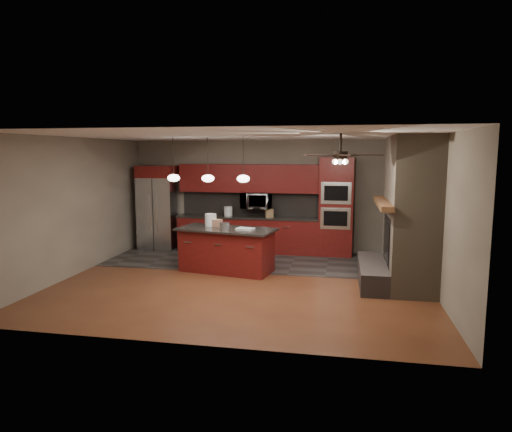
% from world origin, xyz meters
% --- Properties ---
extents(ground, '(7.00, 7.00, 0.00)m').
position_xyz_m(ground, '(0.00, 0.00, 0.00)').
color(ground, brown).
rests_on(ground, ground).
extents(ceiling, '(7.00, 6.00, 0.02)m').
position_xyz_m(ceiling, '(0.00, 0.00, 2.80)').
color(ceiling, white).
rests_on(ceiling, back_wall).
extents(back_wall, '(7.00, 0.02, 2.80)m').
position_xyz_m(back_wall, '(0.00, 3.00, 1.40)').
color(back_wall, gray).
rests_on(back_wall, ground).
extents(right_wall, '(0.02, 6.00, 2.80)m').
position_xyz_m(right_wall, '(3.50, 0.00, 1.40)').
color(right_wall, gray).
rests_on(right_wall, ground).
extents(left_wall, '(0.02, 6.00, 2.80)m').
position_xyz_m(left_wall, '(-3.50, 0.00, 1.40)').
color(left_wall, gray).
rests_on(left_wall, ground).
extents(slate_tile_patch, '(7.00, 2.40, 0.01)m').
position_xyz_m(slate_tile_patch, '(0.00, 1.80, 0.01)').
color(slate_tile_patch, '#353330').
rests_on(slate_tile_patch, ground).
extents(fireplace_column, '(1.30, 2.10, 2.80)m').
position_xyz_m(fireplace_column, '(3.04, 0.40, 1.30)').
color(fireplace_column, '#756753').
rests_on(fireplace_column, ground).
extents(back_cabinetry, '(3.59, 0.64, 2.20)m').
position_xyz_m(back_cabinetry, '(-0.48, 2.74, 0.89)').
color(back_cabinetry, maroon).
rests_on(back_cabinetry, ground).
extents(oven_tower, '(0.80, 0.63, 2.38)m').
position_xyz_m(oven_tower, '(1.70, 2.69, 1.19)').
color(oven_tower, maroon).
rests_on(oven_tower, ground).
extents(microwave, '(0.73, 0.41, 0.50)m').
position_xyz_m(microwave, '(-0.27, 2.75, 1.30)').
color(microwave, silver).
rests_on(microwave, back_cabinetry).
extents(refrigerator, '(0.93, 0.75, 2.16)m').
position_xyz_m(refrigerator, '(-2.83, 2.62, 1.08)').
color(refrigerator, silver).
rests_on(refrigerator, ground).
extents(kitchen_island, '(2.17, 1.29, 0.92)m').
position_xyz_m(kitchen_island, '(-0.52, 0.70, 0.47)').
color(kitchen_island, maroon).
rests_on(kitchen_island, ground).
extents(white_bucket, '(0.27, 0.27, 0.26)m').
position_xyz_m(white_bucket, '(-0.93, 0.94, 1.05)').
color(white_bucket, white).
rests_on(white_bucket, kitchen_island).
extents(paint_can, '(0.27, 0.27, 0.14)m').
position_xyz_m(paint_can, '(-0.52, 0.59, 0.99)').
color(paint_can, '#A8A8AC').
rests_on(paint_can, kitchen_island).
extents(paint_tray, '(0.39, 0.32, 0.03)m').
position_xyz_m(paint_tray, '(-0.09, 0.63, 0.94)').
color(paint_tray, silver).
rests_on(paint_tray, kitchen_island).
extents(cardboard_box, '(0.28, 0.24, 0.15)m').
position_xyz_m(cardboard_box, '(-0.80, 0.90, 1.00)').
color(cardboard_box, '#A37154').
rests_on(cardboard_box, kitchen_island).
extents(counter_bucket, '(0.23, 0.23, 0.24)m').
position_xyz_m(counter_bucket, '(-0.99, 2.70, 1.02)').
color(counter_bucket, white).
rests_on(counter_bucket, back_cabinetry).
extents(counter_box, '(0.22, 0.20, 0.20)m').
position_xyz_m(counter_box, '(0.08, 2.65, 1.00)').
color(counter_box, olive).
rests_on(counter_box, back_cabinetry).
extents(pendant_left, '(0.26, 0.26, 0.92)m').
position_xyz_m(pendant_left, '(-1.65, 0.70, 1.96)').
color(pendant_left, black).
rests_on(pendant_left, ceiling).
extents(pendant_center, '(0.26, 0.26, 0.92)m').
position_xyz_m(pendant_center, '(-0.90, 0.70, 1.96)').
color(pendant_center, black).
rests_on(pendant_center, ceiling).
extents(pendant_right, '(0.26, 0.26, 0.92)m').
position_xyz_m(pendant_right, '(-0.15, 0.70, 1.96)').
color(pendant_right, black).
rests_on(pendant_right, ceiling).
extents(ceiling_fan, '(1.27, 1.33, 0.41)m').
position_xyz_m(ceiling_fan, '(1.80, -0.80, 2.46)').
color(ceiling_fan, black).
rests_on(ceiling_fan, ceiling).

